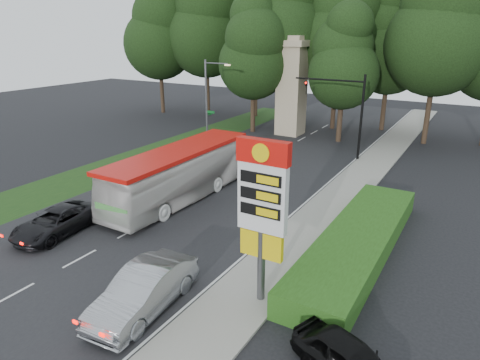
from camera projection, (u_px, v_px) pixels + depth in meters
The scene contains 22 objects.
ground at pixel (71, 264), 20.48m from camera, with size 120.00×120.00×0.00m, color black.
road_surface at pixel (211, 188), 30.24m from camera, with size 14.00×80.00×0.02m, color black.
sidewalk_right at pixel (327, 212), 26.18m from camera, with size 3.00×80.00×0.12m, color gray.
grass_verge_left at pixel (163, 150), 39.65m from camera, with size 5.00×50.00×0.02m, color #193814.
hedge at pixel (358, 242), 21.31m from camera, with size 3.00×14.00×1.20m, color #224913.
gas_station_pylon at pixel (262, 201), 16.24m from camera, with size 2.10×0.45×6.85m.
traffic_signal_mast at pixel (347, 104), 35.74m from camera, with size 6.10×0.35×7.20m.
streetlight_signs at pixel (208, 99), 40.24m from camera, with size 2.75×0.98×8.00m.
monument at pixel (292, 86), 44.14m from camera, with size 3.00×3.00×10.05m.
tree_far_west at pixel (158, 29), 54.26m from camera, with size 8.96×8.96×17.60m.
tree_west_mid at pixel (206, 20), 52.69m from camera, with size 9.80×9.80×19.25m.
tree_west_near at pixel (256, 34), 52.02m from camera, with size 8.40×8.40×16.50m.
tree_center_left at pixel (280, 15), 45.71m from camera, with size 10.08×10.08×19.80m.
tree_center_right at pixel (340, 25), 44.81m from camera, with size 9.24×9.24×18.15m.
tree_east_near at pixel (391, 39), 44.50m from camera, with size 8.12×8.12×15.95m.
tree_east_mid at pixel (441, 21), 38.31m from camera, with size 9.52×9.52×18.70m.
tree_monument_left at pixel (253, 49), 44.05m from camera, with size 7.28×7.28×14.30m.
tree_monument_right at pixel (345, 59), 40.15m from camera, with size 6.72×6.72×13.20m.
transit_bus at pixel (180, 175), 27.71m from camera, with size 2.85×12.19×3.39m, color silver.
sedan_silver at pixel (144, 291), 16.84m from camera, with size 1.88×5.39×1.77m, color #97999E.
suv_charcoal at pixel (56, 222), 23.29m from camera, with size 2.34×5.08×1.41m, color black.
parked_car_black at pixel (349, 359), 13.60m from camera, with size 1.62×4.03×1.37m, color black.
Camera 1 is at (16.07, -11.42, 10.61)m, focal length 32.00 mm.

